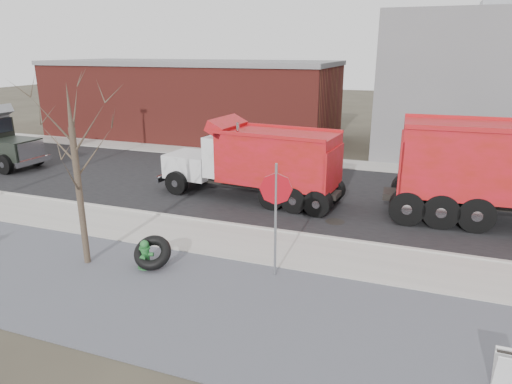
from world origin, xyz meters
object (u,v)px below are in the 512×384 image
at_px(truck_tire, 153,253).
at_px(dump_truck_red_b, 256,160).
at_px(sandwich_board, 512,373).
at_px(fire_hydrant, 145,255).
at_px(stop_sign, 276,202).

height_order(truck_tire, dump_truck_red_b, dump_truck_red_b).
distance_m(sandwich_board, dump_truck_red_b, 12.30).
relative_size(truck_tire, dump_truck_red_b, 0.16).
height_order(fire_hydrant, sandwich_board, fire_hydrant).
bearing_deg(sandwich_board, stop_sign, 151.80).
bearing_deg(sandwich_board, fire_hydrant, 167.05).
xyz_separation_m(stop_sign, dump_truck_red_b, (-2.83, 6.22, -0.48)).
distance_m(truck_tire, stop_sign, 3.89).
xyz_separation_m(truck_tire, stop_sign, (3.42, 0.75, 1.68)).
relative_size(fire_hydrant, sandwich_board, 1.06).
bearing_deg(stop_sign, fire_hydrant, -157.73).
bearing_deg(dump_truck_red_b, truck_tire, 90.74).
bearing_deg(sandwich_board, dump_truck_red_b, 131.74).
xyz_separation_m(truck_tire, dump_truck_red_b, (0.59, 6.97, 1.20)).
bearing_deg(truck_tire, sandwich_board, -13.27).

